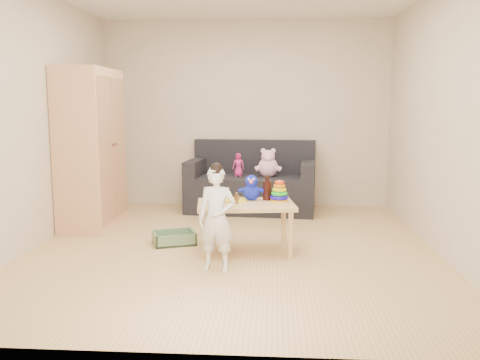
# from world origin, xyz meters

# --- Properties ---
(room) EXTENTS (4.50, 4.50, 4.50)m
(room) POSITION_xyz_m (0.00, 0.00, 1.30)
(room) COLOR tan
(room) RESTS_ON ground
(wardrobe) EXTENTS (0.51, 1.02, 1.84)m
(wardrobe) POSITION_xyz_m (-1.73, 0.81, 0.92)
(wardrobe) COLOR #EBB281
(wardrobe) RESTS_ON ground
(sofa) EXTENTS (1.77, 1.00, 0.48)m
(sofa) POSITION_xyz_m (0.10, 1.80, 0.24)
(sofa) COLOR black
(sofa) RESTS_ON ground
(play_table) EXTENTS (0.99, 0.70, 0.49)m
(play_table) POSITION_xyz_m (0.13, -0.16, 0.24)
(play_table) COLOR #EFC083
(play_table) RESTS_ON ground
(storage_bin) EXTENTS (0.51, 0.45, 0.13)m
(storage_bin) POSITION_xyz_m (-0.62, 0.08, 0.06)
(storage_bin) COLOR #5D7E5B
(storage_bin) RESTS_ON ground
(toddler) EXTENTS (0.35, 0.26, 0.89)m
(toddler) POSITION_xyz_m (-0.08, -0.73, 0.44)
(toddler) COLOR silver
(toddler) RESTS_ON ground
(pink_bear) EXTENTS (0.31, 0.28, 0.32)m
(pink_bear) POSITION_xyz_m (0.32, 1.75, 0.64)
(pink_bear) COLOR #FFBBE1
(pink_bear) RESTS_ON sofa
(doll) EXTENTS (0.16, 0.12, 0.31)m
(doll) POSITION_xyz_m (-0.07, 1.76, 0.63)
(doll) COLOR #DA2983
(doll) RESTS_ON sofa
(ring_stacker) EXTENTS (0.18, 0.18, 0.21)m
(ring_stacker) POSITION_xyz_m (0.46, -0.06, 0.57)
(ring_stacker) COLOR #FFB30D
(ring_stacker) RESTS_ON play_table
(brown_bottle) EXTENTS (0.08, 0.08, 0.25)m
(brown_bottle) POSITION_xyz_m (0.34, 0.01, 0.59)
(brown_bottle) COLOR black
(brown_bottle) RESTS_ON play_table
(blue_plush) EXTENTS (0.25, 0.21, 0.26)m
(blue_plush) POSITION_xyz_m (0.18, -0.00, 0.62)
(blue_plush) COLOR #1521C4
(blue_plush) RESTS_ON play_table
(wooden_figure) EXTENTS (0.05, 0.05, 0.11)m
(wooden_figure) POSITION_xyz_m (0.05, -0.20, 0.54)
(wooden_figure) COLOR brown
(wooden_figure) RESTS_ON play_table
(yellow_book) EXTENTS (0.24, 0.24, 0.02)m
(yellow_book) POSITION_xyz_m (0.02, -0.05, 0.49)
(yellow_book) COLOR yellow
(yellow_book) RESTS_ON play_table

